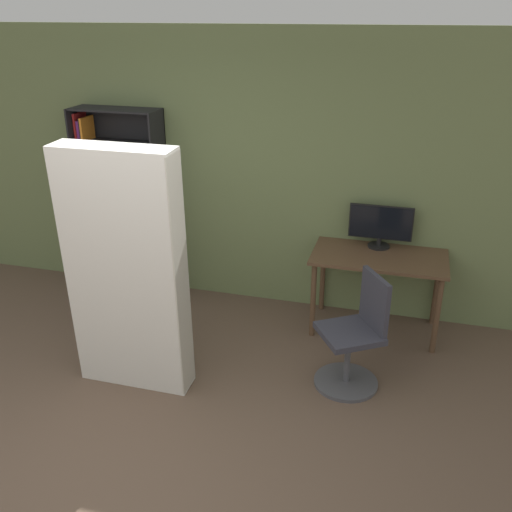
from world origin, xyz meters
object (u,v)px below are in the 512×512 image
object	(u,v)px
monitor	(381,225)
bookshelf	(116,208)
mattress_near	(127,273)
office_chair	(355,341)

from	to	relation	value
monitor	bookshelf	world-z (taller)	bookshelf
bookshelf	monitor	bearing A→B (deg)	0.26
mattress_near	monitor	bearing A→B (deg)	41.68
monitor	bookshelf	xyz separation A→B (m)	(-2.72, -0.01, -0.08)
monitor	office_chair	bearing A→B (deg)	-93.36
office_chair	bookshelf	xyz separation A→B (m)	(-2.65, 1.11, 0.52)
bookshelf	mattress_near	size ratio (longest dim) A/B	0.99
monitor	mattress_near	world-z (taller)	mattress_near
bookshelf	mattress_near	world-z (taller)	mattress_near
monitor	bookshelf	size ratio (longest dim) A/B	0.30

